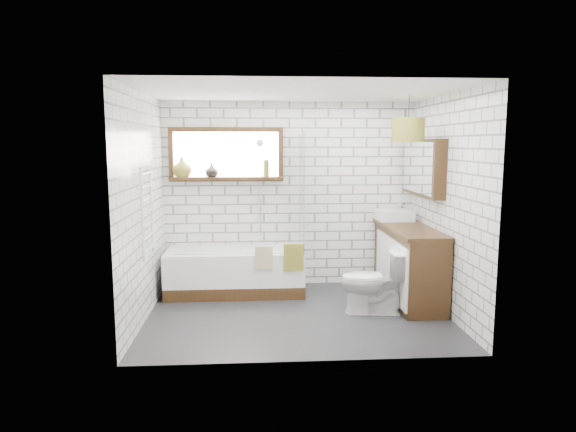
{
  "coord_description": "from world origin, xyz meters",
  "views": [
    {
      "loc": [
        -0.48,
        -5.67,
        1.95
      ],
      "look_at": [
        -0.09,
        0.25,
        1.11
      ],
      "focal_mm": 32.0,
      "sensor_mm": 36.0,
      "label": 1
    }
  ],
  "objects": [
    {
      "name": "wall_back",
      "position": [
        0.0,
        1.3,
        1.25
      ],
      "size": [
        3.4,
        0.01,
        2.5
      ],
      "primitive_type": "cube",
      "color": "white",
      "rests_on": "ground"
    },
    {
      "name": "wall_right",
      "position": [
        1.7,
        0.0,
        1.25
      ],
      "size": [
        0.01,
        2.6,
        2.5
      ],
      "primitive_type": "cube",
      "color": "white",
      "rests_on": "ground"
    },
    {
      "name": "basin",
      "position": [
        1.38,
        0.98,
        1.0
      ],
      "size": [
        0.46,
        0.4,
        0.13
      ],
      "primitive_type": "cube",
      "color": "white",
      "rests_on": "vanity"
    },
    {
      "name": "tap",
      "position": [
        1.54,
        0.98,
        1.07
      ],
      "size": [
        0.04,
        0.04,
        0.18
      ],
      "primitive_type": "cylinder",
      "rotation": [
        0.0,
        0.0,
        0.33
      ],
      "color": "silver",
      "rests_on": "vanity"
    },
    {
      "name": "towel_green",
      "position": [
        -0.0,
        0.52,
        0.55
      ],
      "size": [
        0.25,
        0.07,
        0.33
      ],
      "primitive_type": "cube",
      "color": "olive",
      "rests_on": "bathtub"
    },
    {
      "name": "vase_dark",
      "position": [
        -1.04,
        1.23,
        1.57
      ],
      "size": [
        0.21,
        0.21,
        0.18
      ],
      "primitive_type": "imported",
      "rotation": [
        0.0,
        0.0,
        0.22
      ],
      "color": "black",
      "rests_on": "window"
    },
    {
      "name": "bottle",
      "position": [
        -0.32,
        1.23,
        1.59
      ],
      "size": [
        0.08,
        0.08,
        0.23
      ],
      "primitive_type": "cylinder",
      "rotation": [
        0.0,
        0.0,
        -0.08
      ],
      "color": "olive",
      "rests_on": "window"
    },
    {
      "name": "wall_front",
      "position": [
        0.0,
        -1.3,
        1.25
      ],
      "size": [
        3.4,
        0.01,
        2.5
      ],
      "primitive_type": "cube",
      "color": "white",
      "rests_on": "ground"
    },
    {
      "name": "mirror_cabinet",
      "position": [
        1.62,
        0.6,
        1.65
      ],
      "size": [
        0.16,
        1.2,
        0.7
      ],
      "primitive_type": "cube",
      "color": "black",
      "rests_on": "wall_right"
    },
    {
      "name": "wall_left",
      "position": [
        -1.7,
        0.0,
        1.25
      ],
      "size": [
        0.01,
        2.6,
        2.5
      ],
      "primitive_type": "cube",
      "color": "white",
      "rests_on": "ground"
    },
    {
      "name": "shower_screen",
      "position": [
        0.13,
        0.91,
        1.32
      ],
      "size": [
        0.02,
        0.72,
        1.5
      ],
      "primitive_type": "cube",
      "color": "white",
      "rests_on": "bathtub"
    },
    {
      "name": "toilet",
      "position": [
        0.88,
        -0.01,
        0.38
      ],
      "size": [
        0.5,
        0.78,
        0.75
      ],
      "primitive_type": "imported",
      "rotation": [
        0.0,
        0.0,
        -1.68
      ],
      "color": "white",
      "rests_on": "floor"
    },
    {
      "name": "ceiling",
      "position": [
        0.0,
        0.0,
        2.5
      ],
      "size": [
        3.4,
        2.6,
        0.01
      ],
      "primitive_type": "cube",
      "color": "white",
      "rests_on": "ground"
    },
    {
      "name": "bathtub",
      "position": [
        -0.74,
        0.91,
        0.29
      ],
      "size": [
        1.77,
        0.78,
        0.57
      ],
      "primitive_type": "cube",
      "color": "white",
      "rests_on": "floor"
    },
    {
      "name": "pendant",
      "position": [
        1.29,
        0.2,
        2.1
      ],
      "size": [
        0.37,
        0.37,
        0.27
      ],
      "primitive_type": "cylinder",
      "color": "olive",
      "rests_on": "ceiling"
    },
    {
      "name": "towel_beige",
      "position": [
        -0.37,
        0.52,
        0.55
      ],
      "size": [
        0.22,
        0.05,
        0.29
      ],
      "primitive_type": "cube",
      "color": "tan",
      "rests_on": "bathtub"
    },
    {
      "name": "vanity",
      "position": [
        1.44,
        0.48,
        0.47
      ],
      "size": [
        0.52,
        1.63,
        0.93
      ],
      "primitive_type": "cube",
      "color": "black",
      "rests_on": "floor"
    },
    {
      "name": "vase_olive",
      "position": [
        -1.44,
        1.23,
        1.61
      ],
      "size": [
        0.32,
        0.32,
        0.26
      ],
      "primitive_type": "imported",
      "rotation": [
        0.0,
        0.0,
        0.3
      ],
      "color": "olive",
      "rests_on": "window"
    },
    {
      "name": "shower_riser",
      "position": [
        -0.4,
        1.26,
        1.35
      ],
      "size": [
        0.02,
        0.02,
        1.3
      ],
      "primitive_type": "cylinder",
      "color": "silver",
      "rests_on": "wall_back"
    },
    {
      "name": "floor",
      "position": [
        0.0,
        0.0,
        -0.01
      ],
      "size": [
        3.4,
        2.6,
        0.01
      ],
      "primitive_type": "cube",
      "color": "black",
      "rests_on": "ground"
    },
    {
      "name": "window",
      "position": [
        -0.85,
        1.26,
        1.8
      ],
      "size": [
        1.52,
        0.16,
        0.68
      ],
      "primitive_type": "cube",
      "color": "black",
      "rests_on": "wall_back"
    },
    {
      "name": "towel_radiator",
      "position": [
        -1.66,
        0.0,
        1.2
      ],
      "size": [
        0.06,
        0.52,
        1.0
      ],
      "primitive_type": "cube",
      "color": "white",
      "rests_on": "wall_left"
    }
  ]
}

